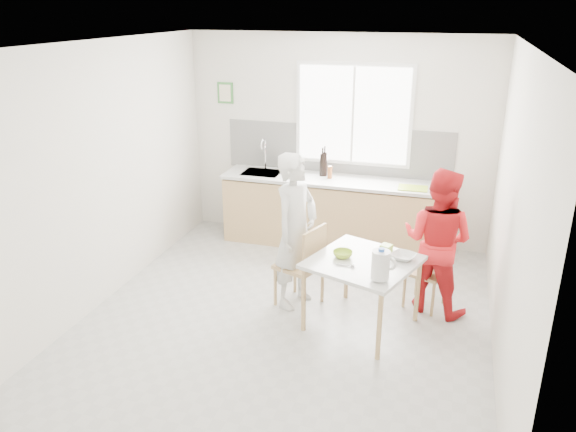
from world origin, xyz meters
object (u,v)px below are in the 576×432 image
Objects in this scene: milk_jug at (381,265)px; wine_bottle_b at (322,165)px; person_white at (296,231)px; chair_left at (305,263)px; bowl_white at (403,257)px; dining_table at (363,267)px; chair_far at (429,266)px; wine_bottle_a at (325,164)px; person_red at (437,241)px; bowl_green at (343,254)px.

milk_jug is 0.96× the size of wine_bottle_b.
person_white is 1.16m from milk_jug.
chair_left reaches higher than bowl_white.
dining_table is 1.48× the size of chair_far.
milk_jug is at bearing -64.82° from wine_bottle_b.
person_white is 1.13m from bowl_white.
person_white is at bearing 173.58° from bowl_white.
wine_bottle_a is (-1.46, 1.34, 0.64)m from chair_far.
wine_bottle_b is (-0.03, -0.01, -0.01)m from wine_bottle_a.
chair_far is 0.64m from bowl_white.
milk_jug is at bearing -91.36° from chair_far.
wine_bottle_a is at bearing 22.93° from person_white.
wine_bottle_a is (-1.08, 2.36, 0.21)m from milk_jug.
person_white is 1.44m from person_red.
dining_table is 0.77× the size of person_red.
chair_far is at bearing -42.52° from wine_bottle_a.
bowl_green is at bearing -71.56° from wine_bottle_a.
chair_left is at bearing -82.92° from wine_bottle_a.
wine_bottle_b is at bearing -152.74° from chair_left.
person_red reaches higher than bowl_white.
bowl_green is at bearing -168.31° from bowl_white.
wine_bottle_a is 1.07× the size of wine_bottle_b.
dining_table is 0.49m from milk_jug.
wine_bottle_a is at bearing 108.44° from bowl_green.
dining_table is at bearing -159.46° from bowl_white.
person_red reaches higher than chair_far.
chair_far is 2.09m from wine_bottle_b.
dining_table is 1.30× the size of chair_left.
person_white is at bearing -90.00° from chair_left.
person_white reaches higher than dining_table.
person_white is 5.72× the size of milk_jug.
person_red is 6.73× the size of bowl_white.
wine_bottle_a reaches higher than milk_jug.
chair_left is at bearing -141.82° from chair_far.
person_white is at bearing 166.04° from milk_jug.
bowl_white is (0.37, 0.14, 0.10)m from dining_table.
chair_far reaches higher than bowl_white.
bowl_white is 2.25m from wine_bottle_b.
person_white is at bearing 155.94° from bowl_green.
wine_bottle_b is at bearing 124.30° from bowl_white.
chair_left is 4.73× the size of bowl_green.
wine_bottle_a is at bearing 133.80° from milk_jug.
bowl_white is at bearing 104.30° from chair_left.
wine_bottle_a is at bearing 156.75° from chair_far.
chair_far is 0.52× the size of person_red.
wine_bottle_a is at bearing 123.55° from bowl_white.
milk_jug is (0.97, -0.63, 0.05)m from person_white.
bowl_white is (1.01, -0.09, 0.24)m from chair_left.
milk_jug is at bearing -59.94° from dining_table.
person_white is at bearing -85.43° from wine_bottle_b.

